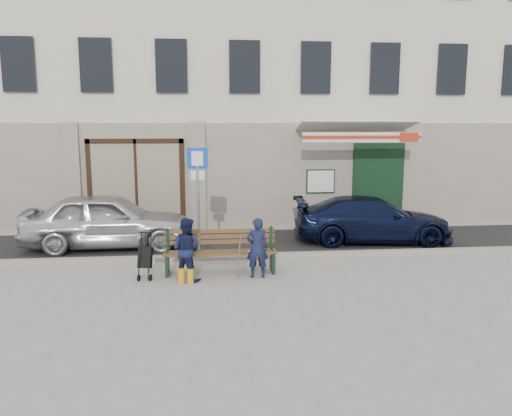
{
  "coord_description": "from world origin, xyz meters",
  "views": [
    {
      "loc": [
        -1.19,
        -9.93,
        3.11
      ],
      "look_at": [
        -0.01,
        1.6,
        1.2
      ],
      "focal_mm": 35.0,
      "sensor_mm": 36.0,
      "label": 1
    }
  ],
  "objects": [
    {
      "name": "car_silver",
      "position": [
        -3.69,
        2.95,
        0.72
      ],
      "size": [
        4.26,
        1.81,
        1.44
      ],
      "primitive_type": "imported",
      "rotation": [
        0.0,
        0.0,
        1.6
      ],
      "color": "silver",
      "rests_on": "ground"
    },
    {
      "name": "curb",
      "position": [
        0.0,
        1.5,
        0.06
      ],
      "size": [
        60.0,
        0.18,
        0.12
      ],
      "primitive_type": "cube",
      "color": "#9E9384",
      "rests_on": "ground"
    },
    {
      "name": "car_navy",
      "position": [
        3.3,
        2.93,
        0.61
      ],
      "size": [
        4.37,
        2.11,
        1.22
      ],
      "primitive_type": "imported",
      "rotation": [
        0.0,
        0.0,
        1.47
      ],
      "color": "black",
      "rests_on": "ground"
    },
    {
      "name": "ground",
      "position": [
        0.0,
        0.0,
        0.0
      ],
      "size": [
        80.0,
        80.0,
        0.0
      ],
      "primitive_type": "plane",
      "color": "#9E9991",
      "rests_on": "ground"
    },
    {
      "name": "building",
      "position": [
        0.01,
        8.45,
        4.97
      ],
      "size": [
        20.0,
        8.27,
        10.0
      ],
      "color": "beige",
      "rests_on": "ground"
    },
    {
      "name": "asphalt_lane",
      "position": [
        0.0,
        3.1,
        0.01
      ],
      "size": [
        60.0,
        3.2,
        0.01
      ],
      "primitive_type": "cube",
      "color": "#282828",
      "rests_on": "ground"
    },
    {
      "name": "parking_sign",
      "position": [
        -1.37,
        1.65,
        1.75
      ],
      "size": [
        0.48,
        0.14,
        2.62
      ],
      "rotation": [
        0.0,
        0.0,
        -0.22
      ],
      "color": "gray",
      "rests_on": "ground"
    },
    {
      "name": "woman",
      "position": [
        -1.6,
        -0.03,
        0.65
      ],
      "size": [
        0.79,
        0.73,
        1.3
      ],
      "primitive_type": "imported",
      "rotation": [
        0.0,
        0.0,
        2.64
      ],
      "color": "#15193A",
      "rests_on": "ground"
    },
    {
      "name": "bench",
      "position": [
        -0.94,
        0.42,
        0.46
      ],
      "size": [
        2.4,
        1.17,
        0.98
      ],
      "color": "brown",
      "rests_on": "ground"
    },
    {
      "name": "man",
      "position": [
        -0.15,
        0.03,
        0.63
      ],
      "size": [
        0.46,
        0.3,
        1.25
      ],
      "primitive_type": "imported",
      "rotation": [
        0.0,
        0.0,
        3.15
      ],
      "color": "#161B3C",
      "rests_on": "ground"
    },
    {
      "name": "stroller",
      "position": [
        -2.45,
        0.18,
        0.42
      ],
      "size": [
        0.33,
        0.43,
        0.96
      ],
      "rotation": [
        0.0,
        0.0,
        -0.24
      ],
      "color": "black",
      "rests_on": "ground"
    }
  ]
}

